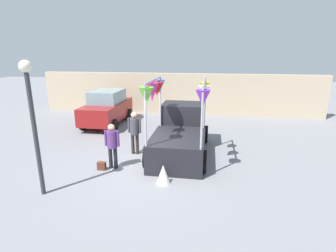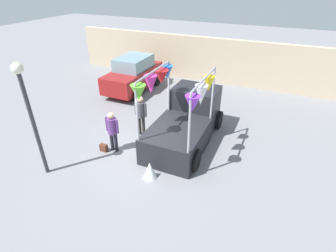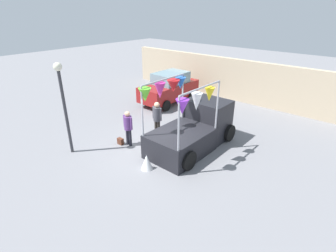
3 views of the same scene
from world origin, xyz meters
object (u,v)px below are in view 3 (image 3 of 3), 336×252
at_px(person_customer, 128,125).
at_px(person_vendor, 157,116).
at_px(handbag, 120,141).
at_px(street_lamp, 63,96).
at_px(vendor_truck, 195,126).
at_px(parked_car, 169,88).
at_px(folded_kite_bundle_white, 147,162).

height_order(person_customer, person_vendor, person_vendor).
height_order(handbag, street_lamp, street_lamp).
height_order(person_vendor, handbag, person_vendor).
bearing_deg(person_vendor, person_customer, -105.24).
height_order(vendor_truck, handbag, vendor_truck).
height_order(parked_car, folded_kite_bundle_white, parked_car).
distance_m(person_customer, person_vendor, 1.46).
distance_m(person_customer, street_lamp, 2.82).
height_order(person_vendor, folded_kite_bundle_white, person_vendor).
distance_m(person_vendor, folded_kite_bundle_white, 2.79).
bearing_deg(parked_car, vendor_truck, -38.44).
bearing_deg(folded_kite_bundle_white, person_customer, 157.03).
bearing_deg(person_customer, vendor_truck, 41.70).
distance_m(handbag, street_lamp, 3.08).
distance_m(parked_car, folded_kite_bundle_white, 7.60).
height_order(vendor_truck, street_lamp, street_lamp).
xyz_separation_m(parked_car, folded_kite_bundle_white, (4.26, -6.26, -0.64)).
relative_size(parked_car, person_vendor, 2.35).
bearing_deg(person_vendor, street_lamp, -117.39).
xyz_separation_m(vendor_truck, street_lamp, (-3.49, -3.86, 1.56)).
height_order(vendor_truck, parked_car, vendor_truck).
distance_m(vendor_truck, person_vendor, 1.82).
bearing_deg(street_lamp, folded_kite_bundle_white, 19.42).
distance_m(parked_car, person_vendor, 4.88).
xyz_separation_m(person_customer, street_lamp, (-1.36, -1.96, 1.49)).
bearing_deg(parked_car, person_customer, -66.66).
bearing_deg(folded_kite_bundle_white, person_vendor, 124.58).
height_order(handbag, folded_kite_bundle_white, folded_kite_bundle_white).
xyz_separation_m(person_customer, handbag, (-0.35, -0.20, -0.81)).
relative_size(person_customer, street_lamp, 0.43).
bearing_deg(handbag, street_lamp, -119.87).
xyz_separation_m(vendor_truck, handbag, (-2.48, -2.10, -0.74)).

